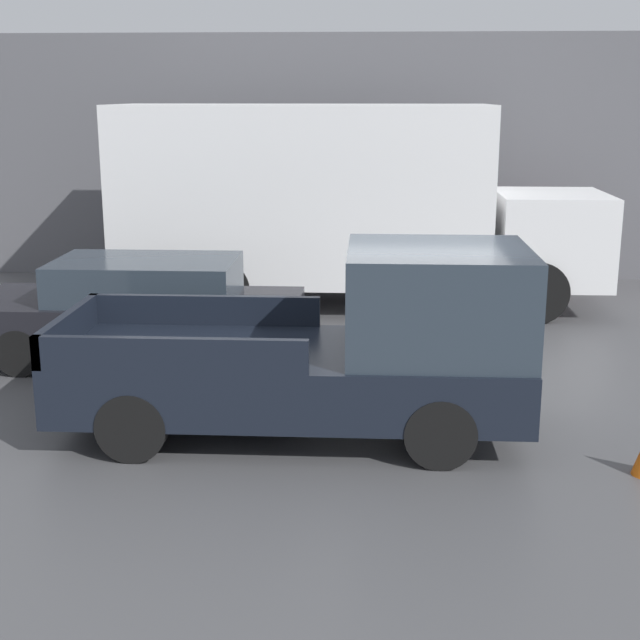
% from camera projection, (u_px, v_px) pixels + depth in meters
% --- Properties ---
extents(ground_plane, '(60.00, 60.00, 0.00)m').
position_uv_depth(ground_plane, '(402.00, 413.00, 10.95)').
color(ground_plane, '#4C4C4F').
extents(building_wall, '(28.00, 0.15, 5.02)m').
position_uv_depth(building_wall, '(391.00, 158.00, 18.58)').
color(building_wall, '#56565B').
rests_on(building_wall, ground).
extents(pickup_truck, '(5.25, 2.10, 2.17)m').
position_uv_depth(pickup_truck, '(340.00, 349.00, 10.08)').
color(pickup_truck, black).
rests_on(pickup_truck, ground).
extents(car, '(4.73, 1.89, 1.50)m').
position_uv_depth(car, '(141.00, 309.00, 12.95)').
color(car, black).
rests_on(car, ground).
extents(delivery_truck, '(8.72, 2.35, 3.63)m').
position_uv_depth(delivery_truck, '(334.00, 201.00, 16.02)').
color(delivery_truck, white).
rests_on(delivery_truck, ground).
extents(newspaper_box, '(0.45, 0.40, 1.12)m').
position_uv_depth(newspaper_box, '(532.00, 254.00, 18.58)').
color(newspaper_box, red).
rests_on(newspaper_box, ground).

